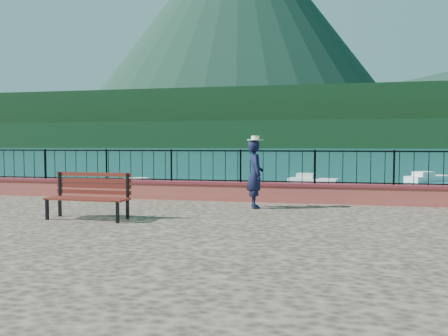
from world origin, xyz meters
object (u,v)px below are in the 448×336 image
at_px(boat_3, 145,183).
at_px(boat_4, 313,179).
at_px(person, 255,174).
at_px(boat_0, 199,197).
at_px(boat_1, 403,195).
at_px(park_bench, 88,206).
at_px(boat_5, 429,176).

height_order(boat_3, boat_4, same).
height_order(person, boat_0, person).
xyz_separation_m(boat_1, boat_4, (-4.42, 9.49, 0.00)).
xyz_separation_m(boat_3, boat_4, (10.59, 5.95, 0.00)).
distance_m(person, boat_0, 9.29).
distance_m(park_bench, boat_4, 23.75).
bearing_deg(park_bench, boat_1, 57.40).
bearing_deg(person, boat_3, 14.45).
relative_size(boat_1, boat_4, 1.09).
height_order(park_bench, boat_3, park_bench).
bearing_deg(park_bench, boat_0, 93.45).
xyz_separation_m(boat_3, boat_5, (19.54, 10.44, 0.00)).
xyz_separation_m(boat_4, boat_5, (8.95, 4.48, 0.00)).
relative_size(boat_0, boat_1, 1.10).
bearing_deg(boat_5, boat_1, -147.89).
relative_size(person, boat_3, 0.50).
distance_m(park_bench, boat_0, 10.92).
distance_m(park_bench, boat_3, 18.15).
distance_m(boat_0, boat_5, 22.04).
bearing_deg(person, boat_1, -45.27).
xyz_separation_m(person, boat_5, (10.43, 25.11, -1.72)).
bearing_deg(boat_3, boat_4, -24.61).
bearing_deg(boat_4, boat_3, -138.42).
xyz_separation_m(boat_1, boat_5, (4.53, 13.97, 0.00)).
bearing_deg(boat_1, boat_0, -132.37).
bearing_deg(boat_4, boat_1, -52.82).
relative_size(park_bench, boat_3, 0.53).
xyz_separation_m(person, boat_0, (-3.82, 8.29, -1.72)).
relative_size(boat_0, boat_3, 1.12).
height_order(person, boat_3, person).
xyz_separation_m(boat_0, boat_5, (14.25, 16.82, 0.00)).
height_order(boat_0, boat_4, same).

